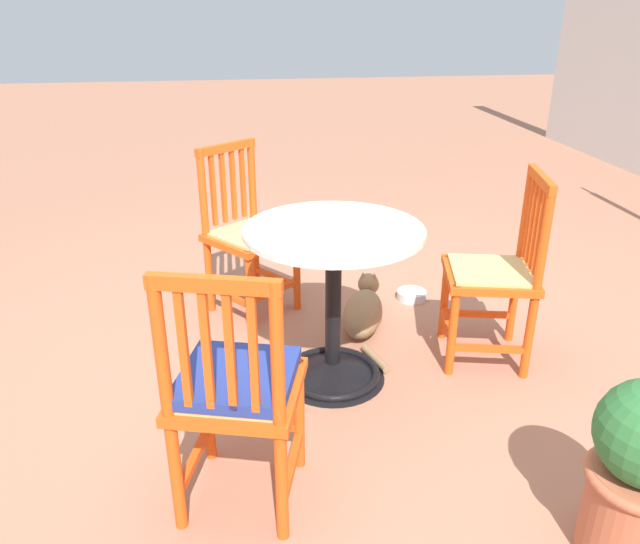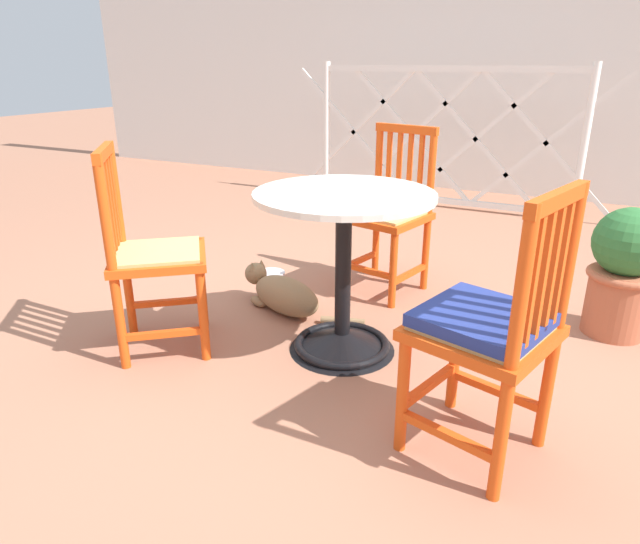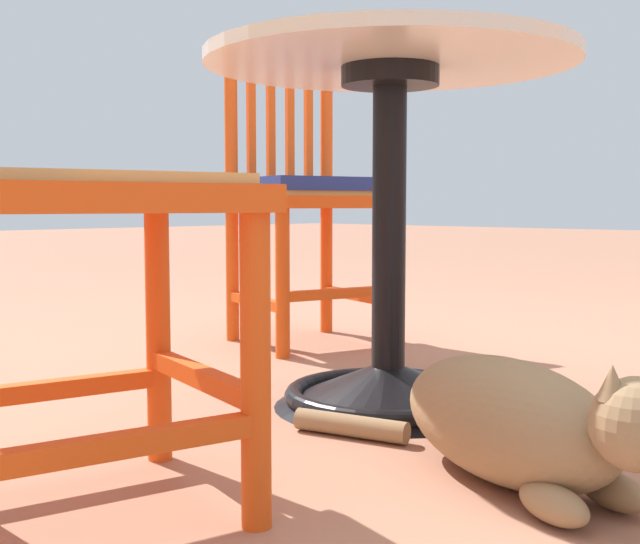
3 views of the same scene
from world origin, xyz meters
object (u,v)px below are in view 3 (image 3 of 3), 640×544
(tabby_cat, at_px, (521,426))
(orange_chair_facing_out, at_px, (60,197))
(cafe_table, at_px, (389,272))
(orange_chair_tucked_in, at_px, (303,197))

(tabby_cat, bearing_deg, orange_chair_facing_out, 53.92)
(cafe_table, bearing_deg, orange_chair_tucked_in, -32.10)
(orange_chair_facing_out, height_order, tabby_cat, orange_chair_facing_out)
(cafe_table, xyz_separation_m, orange_chair_facing_out, (-0.07, 0.77, 0.15))
(orange_chair_tucked_in, distance_m, tabby_cat, 1.38)
(orange_chair_facing_out, bearing_deg, tabby_cat, -126.08)
(orange_chair_facing_out, distance_m, tabby_cat, 0.74)
(orange_chair_tucked_in, xyz_separation_m, tabby_cat, (-1.15, 0.68, -0.35))
(orange_chair_tucked_in, relative_size, tabby_cat, 1.23)
(cafe_table, bearing_deg, orange_chair_facing_out, 95.42)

